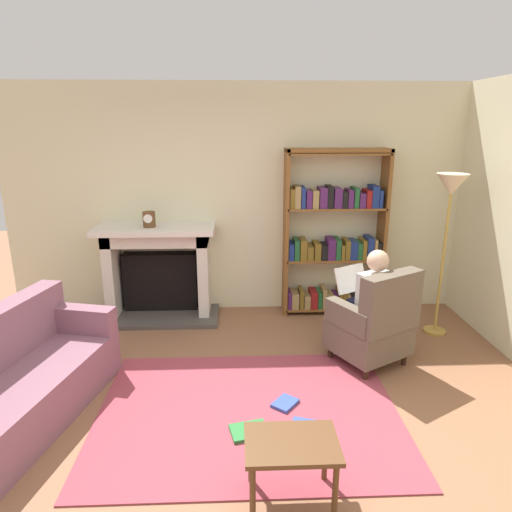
# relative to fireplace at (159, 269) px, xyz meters

# --- Properties ---
(ground) EXTENTS (14.00, 14.00, 0.00)m
(ground) POSITION_rel_fireplace_xyz_m (1.01, -2.30, -0.59)
(ground) COLOR #8B5C3F
(back_wall) EXTENTS (5.60, 0.10, 2.70)m
(back_wall) POSITION_rel_fireplace_xyz_m (1.01, 0.25, 0.76)
(back_wall) COLOR beige
(back_wall) RESTS_ON ground
(area_rug) EXTENTS (2.40, 1.80, 0.01)m
(area_rug) POSITION_rel_fireplace_xyz_m (1.01, -2.00, -0.58)
(area_rug) COLOR #983C48
(area_rug) RESTS_ON ground
(fireplace) EXTENTS (1.39, 0.64, 1.12)m
(fireplace) POSITION_rel_fireplace_xyz_m (0.00, 0.00, 0.00)
(fireplace) COLOR #4C4742
(fireplace) RESTS_ON ground
(mantel_clock) EXTENTS (0.14, 0.14, 0.18)m
(mantel_clock) POSITION_rel_fireplace_xyz_m (-0.05, -0.10, 0.61)
(mantel_clock) COLOR brown
(mantel_clock) RESTS_ON fireplace
(bookshelf) EXTENTS (1.19, 0.32, 1.97)m
(bookshelf) POSITION_rel_fireplace_xyz_m (2.08, 0.04, 0.35)
(bookshelf) COLOR brown
(bookshelf) RESTS_ON ground
(armchair_reading) EXTENTS (0.86, 0.85, 0.97)m
(armchair_reading) POSITION_rel_fireplace_xyz_m (2.22, -1.28, -0.16)
(armchair_reading) COLOR #331E14
(armchair_reading) RESTS_ON ground
(seated_reader) EXTENTS (0.53, 0.59, 1.14)m
(seated_reader) POSITION_rel_fireplace_xyz_m (2.16, -1.18, 0.03)
(seated_reader) COLOR silver
(seated_reader) RESTS_ON ground
(sofa_floral) EXTENTS (1.09, 1.82, 0.85)m
(sofa_floral) POSITION_rel_fireplace_xyz_m (-0.77, -2.01, -0.27)
(sofa_floral) COLOR #845767
(sofa_floral) RESTS_ON ground
(side_table) EXTENTS (0.56, 0.39, 0.43)m
(side_table) POSITION_rel_fireplace_xyz_m (1.25, -2.90, -0.23)
(side_table) COLOR brown
(side_table) RESTS_ON ground
(scattered_books) EXTENTS (0.69, 0.63, 0.04)m
(scattered_books) POSITION_rel_fireplace_xyz_m (1.24, -2.20, -0.56)
(scattered_books) COLOR #267233
(scattered_books) RESTS_ON area_rug
(floor_lamp) EXTENTS (0.32, 0.32, 1.75)m
(floor_lamp) POSITION_rel_fireplace_xyz_m (3.12, -0.61, 0.90)
(floor_lamp) COLOR #B7933F
(floor_lamp) RESTS_ON ground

